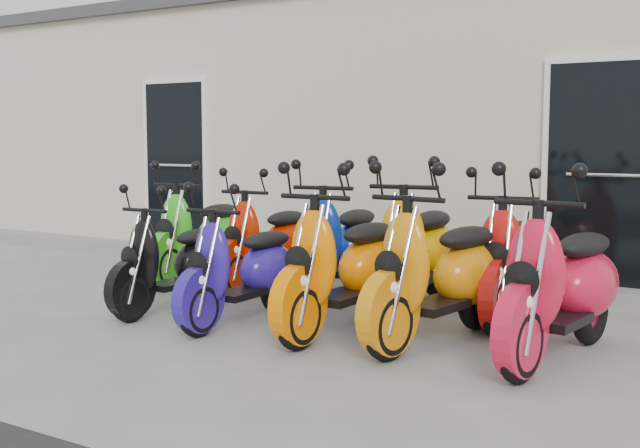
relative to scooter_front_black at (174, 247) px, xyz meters
The scene contains 15 objects.
ground 1.15m from the scooter_front_black, 21.96° to the left, with size 80.00×80.00×0.00m, color gray.
building 5.74m from the scooter_front_black, 80.63° to the left, with size 14.00×6.00×3.20m, color beige.
roof_cap 6.26m from the scooter_front_black, 80.63° to the left, with size 14.20×6.20×0.16m, color #3F3F42.
front_step 2.61m from the scooter_front_black, 68.97° to the left, with size 14.00×0.40×0.15m, color gray.
door_left 3.48m from the scooter_front_black, 131.91° to the left, with size 1.07×0.08×2.22m, color black.
scooter_front_black is the anchor object (origin of this frame).
scooter_front_blue 0.81m from the scooter_front_black, ahead, with size 0.59×1.62×1.20m, color #291991, non-canonical shape.
scooter_front_orange_a 1.70m from the scooter_front_black, ahead, with size 0.67×1.86×1.37m, color orange, non-canonical shape.
scooter_front_orange_b 2.47m from the scooter_front_black, ahead, with size 0.68×1.87×1.38m, color orange, non-canonical shape.
scooter_front_red 3.38m from the scooter_front_black, ahead, with size 0.69×1.89×1.39m, color red, non-canonical shape.
scooter_back_green 1.51m from the scooter_front_black, 122.01° to the left, with size 0.65×1.78×1.32m, color green, non-canonical shape.
scooter_back_red 1.32m from the scooter_front_black, 87.36° to the left, with size 0.62×1.71×1.26m, color #B71900, non-canonical shape.
scooter_back_blue 1.59m from the scooter_front_black, 51.95° to the left, with size 0.67×1.84×1.36m, color navy, non-canonical shape.
scooter_back_yellow 2.18m from the scooter_front_black, 34.08° to the left, with size 0.69×1.90×1.40m, color #D59000, non-canonical shape.
scooter_back_extra 2.95m from the scooter_front_black, 25.70° to the left, with size 0.65×1.78×1.32m, color red, non-canonical shape.
Camera 1 is at (3.93, -5.64, 1.53)m, focal length 45.00 mm.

